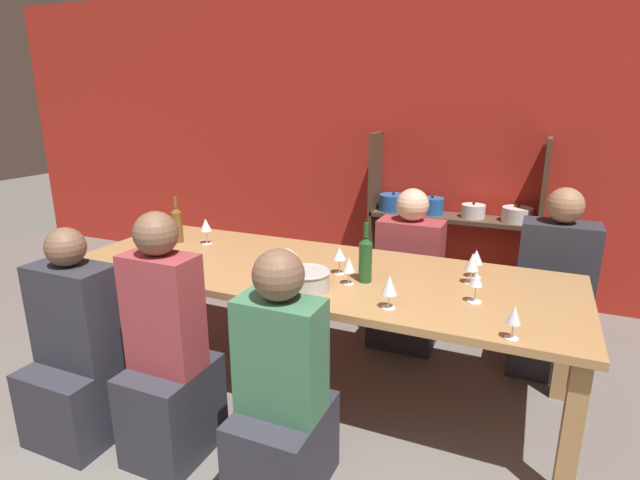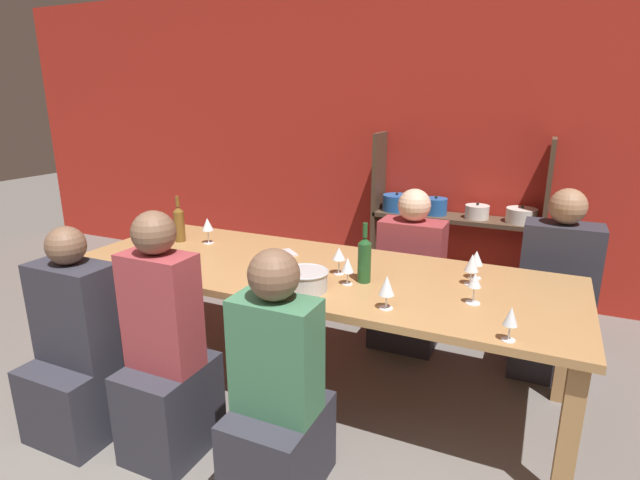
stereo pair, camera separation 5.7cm
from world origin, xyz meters
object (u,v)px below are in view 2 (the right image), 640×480
(wine_glass_red_a, at_px, (348,266))
(person_near_a, at_px, (83,359))
(wine_glass_white_b, at_px, (208,225))
(wine_glass_empty_b, at_px, (472,263))
(person_far_a, at_px, (554,305))
(wine_glass_empty_c, at_px, (387,286))
(person_near_b, at_px, (167,367))
(mixing_bowl, at_px, (305,279))
(wine_glass_white_a, at_px, (147,241))
(shelf_unit, at_px, (456,242))
(wine_glass_white_d, at_px, (339,255))
(wine_bottle_green, at_px, (179,223))
(wine_glass_white_c, at_px, (511,318))
(person_near_c, at_px, (277,404))
(cell_phone, at_px, (289,253))
(dining_table, at_px, (313,280))
(wine_glass_red_b, at_px, (475,282))
(wine_glass_empty_a, at_px, (476,259))
(person_far_b, at_px, (410,287))
(wine_bottle_dark, at_px, (364,259))

(wine_glass_red_a, bearing_deg, person_near_a, -147.89)
(wine_glass_white_b, relative_size, wine_glass_empty_b, 1.04)
(person_far_a, bearing_deg, wine_glass_empty_c, 57.60)
(wine_glass_empty_b, xyz_separation_m, person_near_b, (-1.25, -0.98, -0.40))
(wine_glass_white_b, relative_size, person_near_b, 0.14)
(mixing_bowl, distance_m, wine_glass_red_a, 0.24)
(wine_glass_white_a, height_order, wine_glass_white_b, wine_glass_white_b)
(wine_glass_empty_c, bearing_deg, person_near_a, -160.30)
(shelf_unit, bearing_deg, wine_glass_white_d, -102.03)
(wine_glass_white_a, distance_m, wine_glass_white_d, 1.18)
(wine_glass_white_a, bearing_deg, wine_bottle_green, 103.49)
(wine_glass_white_c, height_order, wine_glass_empty_c, wine_glass_empty_c)
(person_near_c, bearing_deg, person_far_a, 56.94)
(wine_glass_white_b, xyz_separation_m, wine_glass_red_a, (1.15, -0.32, -0.02))
(mixing_bowl, bearing_deg, cell_phone, 126.19)
(dining_table, relative_size, wine_glass_red_b, 18.71)
(wine_bottle_green, relative_size, wine_glass_white_b, 1.80)
(wine_glass_white_a, relative_size, person_near_a, 0.15)
(person_near_b, distance_m, person_near_c, 0.61)
(wine_glass_white_a, bearing_deg, person_near_b, -43.32)
(wine_glass_empty_c, bearing_deg, wine_glass_red_b, 32.68)
(wine_glass_empty_b, height_order, cell_phone, wine_glass_empty_b)
(dining_table, distance_m, wine_glass_red_a, 0.35)
(wine_glass_red_a, bearing_deg, wine_glass_white_b, 164.46)
(wine_glass_white_d, bearing_deg, dining_table, 175.62)
(person_far_a, bearing_deg, wine_glass_red_b, 67.81)
(wine_glass_empty_a, bearing_deg, mixing_bowl, -144.90)
(wine_glass_white_d, relative_size, person_near_b, 0.13)
(wine_glass_red_a, bearing_deg, wine_bottle_green, 168.42)
(wine_glass_empty_b, bearing_deg, cell_phone, 176.44)
(wine_glass_white_a, bearing_deg, wine_glass_red_b, 4.48)
(cell_phone, xyz_separation_m, person_near_b, (-0.11, -1.05, -0.29))
(wine_glass_white_b, distance_m, wine_glass_white_c, 2.09)
(mixing_bowl, xyz_separation_m, person_far_a, (1.21, 1.14, -0.38))
(mixing_bowl, distance_m, wine_glass_red_b, 0.84)
(cell_phone, height_order, person_far_b, person_far_b)
(wine_glass_white_c, xyz_separation_m, wine_glass_red_b, (-0.19, 0.33, 0.01))
(wine_glass_white_b, distance_m, wine_glass_empty_c, 1.53)
(cell_phone, height_order, person_near_b, person_near_b)
(mixing_bowl, height_order, wine_glass_white_b, wine_glass_white_b)
(wine_glass_white_d, xyz_separation_m, person_far_a, (1.15, 0.85, -0.44))
(wine_glass_empty_a, relative_size, cell_phone, 1.00)
(wine_bottle_dark, relative_size, wine_glass_white_b, 1.87)
(wine_glass_white_b, height_order, wine_glass_empty_b, wine_glass_white_b)
(wine_glass_red_b, distance_m, person_near_b, 1.54)
(person_near_a, relative_size, person_far_b, 1.00)
(person_near_a, bearing_deg, wine_glass_white_d, 38.93)
(wine_bottle_green, distance_m, person_near_c, 1.69)
(wine_glass_red_a, bearing_deg, wine_glass_white_c, -20.47)
(shelf_unit, relative_size, wine_glass_white_d, 9.02)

